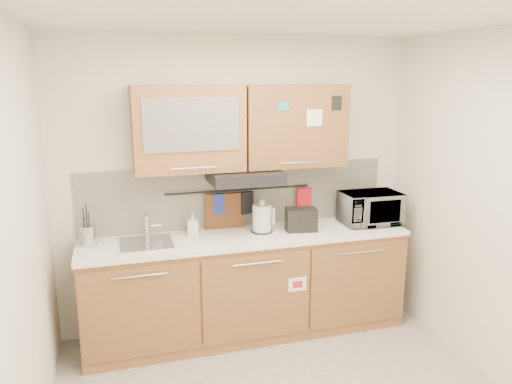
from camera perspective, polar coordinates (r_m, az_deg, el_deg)
ceiling at (r=2.99m, az=5.34°, el=19.77°), size 3.20×3.20×0.00m
wall_back at (r=4.50m, az=-2.11°, el=0.87°), size 3.20×0.00×3.20m
wall_left at (r=2.96m, az=-25.65°, el=-6.94°), size 0.00×3.00×3.00m
wall_right at (r=3.97m, az=26.91°, el=-2.20°), size 0.00×3.00×3.00m
base_cabinet at (r=4.49m, az=-1.01°, el=-11.15°), size 2.80×0.64×0.88m
countertop at (r=4.31m, az=-1.03°, el=-5.16°), size 2.82×0.62×0.04m
backsplash at (r=4.51m, az=-2.06°, el=-0.40°), size 2.80×0.02×0.56m
upper_cabinets at (r=4.25m, az=-1.63°, el=7.40°), size 1.82×0.37×0.70m
range_hood at (r=4.24m, az=-1.28°, el=1.78°), size 0.60×0.46×0.10m
sink at (r=4.19m, az=-12.42°, el=-5.69°), size 0.42×0.40×0.26m
utensil_rail at (r=4.46m, az=-1.95°, el=0.24°), size 1.30×0.02×0.02m
utensil_crock at (r=4.23m, az=-18.67°, el=-4.71°), size 0.16×0.16×0.34m
kettle at (r=4.35m, az=0.71°, el=-3.10°), size 0.21×0.19×0.29m
toaster at (r=4.41m, az=5.18°, el=-3.13°), size 0.29×0.20×0.20m
microwave at (r=4.72m, az=12.93°, el=-1.80°), size 0.54×0.37×0.29m
soap_bottle at (r=4.31m, az=-7.25°, el=-3.63°), size 0.10×0.10×0.20m
cutting_board at (r=4.47m, az=-3.61°, el=-2.85°), size 0.35×0.05×0.43m
oven_mitt at (r=4.43m, az=-4.19°, el=-1.37°), size 0.11×0.03×0.18m
dark_pouch at (r=4.49m, az=-1.08°, el=-1.23°), size 0.13×0.07×0.20m
pot_holder at (r=4.66m, az=5.50°, el=-0.64°), size 0.15×0.03×0.18m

